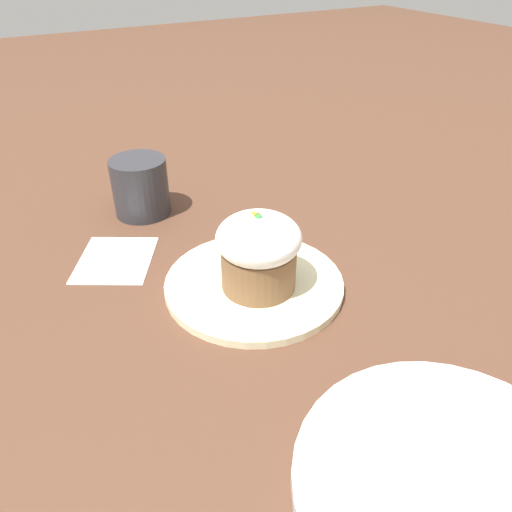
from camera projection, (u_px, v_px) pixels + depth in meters
ground_plane at (254, 287)px, 0.64m from camera, size 4.00×4.00×0.00m
dessert_plate at (254, 284)px, 0.64m from camera, size 0.23×0.23×0.01m
carrot_cake at (256, 252)px, 0.60m from camera, size 0.10×0.10×0.10m
spoon at (245, 276)px, 0.64m from camera, size 0.12×0.05×0.01m
coffee_cup at (140, 186)px, 0.79m from camera, size 0.12×0.09×0.09m
side_plate at (456, 488)px, 0.41m from camera, size 0.27×0.27×0.01m
paper_napkin at (115, 259)px, 0.69m from camera, size 0.15×0.14×0.00m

